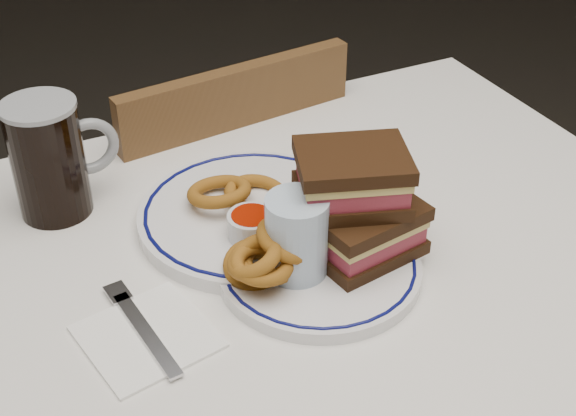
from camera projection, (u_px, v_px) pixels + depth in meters
name	position (u px, v px, depth m)	size (l,w,h in m)	color
dining_table	(221.00, 371.00, 0.96)	(1.27, 0.87, 0.75)	silver
chair_far	(215.00, 238.00, 1.49)	(0.43, 0.43, 0.84)	#442A15
main_plate	(319.00, 267.00, 0.94)	(0.24, 0.24, 0.02)	white
reuben_sandwich	(358.00, 204.00, 0.92)	(0.16, 0.14, 0.13)	black
onion_rings_main	(265.00, 258.00, 0.90)	(0.12, 0.10, 0.09)	brown
ketchup_ramekin	(252.00, 225.00, 0.97)	(0.06, 0.06, 0.04)	silver
beer_mug	(50.00, 157.00, 1.01)	(0.14, 0.09, 0.16)	black
water_glass	(297.00, 242.00, 0.90)	(0.07, 0.07, 0.11)	#ADC5E0
far_plate	(251.00, 215.00, 1.02)	(0.29, 0.29, 0.02)	white
onion_rings_far	(239.00, 194.00, 1.03)	(0.13, 0.10, 0.04)	brown
napkin_fork	(146.00, 334.00, 0.86)	(0.15, 0.17, 0.01)	white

